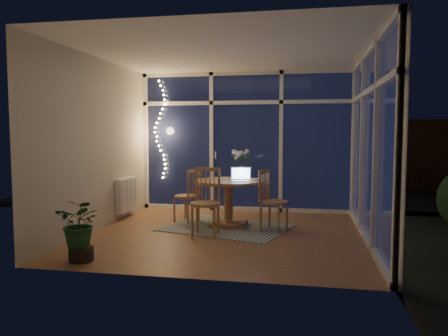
{
  "coord_description": "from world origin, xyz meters",
  "views": [
    {
      "loc": [
        1.1,
        -6.16,
        1.47
      ],
      "look_at": [
        -0.1,
        0.25,
        0.94
      ],
      "focal_mm": 35.0,
      "sensor_mm": 36.0,
      "label": 1
    }
  ],
  "objects": [
    {
      "name": "floor",
      "position": [
        0.0,
        0.0,
        0.0
      ],
      "size": [
        4.0,
        4.0,
        0.0
      ],
      "primitive_type": "plane",
      "color": "brown",
      "rests_on": "ground"
    },
    {
      "name": "ceiling",
      "position": [
        0.0,
        0.0,
        2.6
      ],
      "size": [
        4.0,
        4.0,
        0.0
      ],
      "primitive_type": "plane",
      "color": "white",
      "rests_on": "wall_back"
    },
    {
      "name": "wall_back",
      "position": [
        0.0,
        2.0,
        1.3
      ],
      "size": [
        4.0,
        0.04,
        2.6
      ],
      "primitive_type": "cube",
      "color": "beige",
      "rests_on": "floor"
    },
    {
      "name": "wall_front",
      "position": [
        0.0,
        -2.0,
        1.3
      ],
      "size": [
        4.0,
        0.04,
        2.6
      ],
      "primitive_type": "cube",
      "color": "beige",
      "rests_on": "floor"
    },
    {
      "name": "wall_left",
      "position": [
        -2.0,
        0.0,
        1.3
      ],
      "size": [
        0.04,
        4.0,
        2.6
      ],
      "primitive_type": "cube",
      "color": "beige",
      "rests_on": "floor"
    },
    {
      "name": "wall_right",
      "position": [
        2.0,
        0.0,
        1.3
      ],
      "size": [
        0.04,
        4.0,
        2.6
      ],
      "primitive_type": "cube",
      "color": "beige",
      "rests_on": "floor"
    },
    {
      "name": "window_wall_back",
      "position": [
        0.0,
        1.96,
        1.3
      ],
      "size": [
        4.0,
        0.1,
        2.6
      ],
      "primitive_type": "cube",
      "color": "white",
      "rests_on": "floor"
    },
    {
      "name": "window_wall_right",
      "position": [
        1.96,
        0.0,
        1.3
      ],
      "size": [
        0.1,
        4.0,
        2.6
      ],
      "primitive_type": "cube",
      "color": "white",
      "rests_on": "floor"
    },
    {
      "name": "radiator",
      "position": [
        -1.94,
        0.9,
        0.4
      ],
      "size": [
        0.1,
        0.7,
        0.58
      ],
      "primitive_type": "cube",
      "color": "white",
      "rests_on": "wall_left"
    },
    {
      "name": "fairy_lights",
      "position": [
        -1.65,
        1.88,
        1.52
      ],
      "size": [
        0.24,
        0.1,
        1.85
      ],
      "primitive_type": null,
      "color": "#FFCD66",
      "rests_on": "window_wall_back"
    },
    {
      "name": "garden_patio",
      "position": [
        0.5,
        5.0,
        -0.06
      ],
      "size": [
        12.0,
        6.0,
        0.1
      ],
      "primitive_type": "cube",
      "color": "black",
      "rests_on": "ground"
    },
    {
      "name": "garden_fence",
      "position": [
        0.0,
        5.5,
        0.9
      ],
      "size": [
        11.0,
        0.08,
        1.8
      ],
      "primitive_type": "cube",
      "color": "#341F13",
      "rests_on": "ground"
    },
    {
      "name": "neighbour_roof",
      "position": [
        0.3,
        8.5,
        2.2
      ],
      "size": [
        7.0,
        3.0,
        2.2
      ],
      "primitive_type": "cube",
      "color": "#373943",
      "rests_on": "ground"
    },
    {
      "name": "garden_shrubs",
      "position": [
        -0.8,
        3.4,
        0.45
      ],
      "size": [
        0.9,
        0.9,
        0.9
      ],
      "primitive_type": "sphere",
      "color": "#16331A",
      "rests_on": "ground"
    },
    {
      "name": "rug",
      "position": [
        -0.08,
        0.43,
        0.01
      ],
      "size": [
        2.14,
        1.89,
        0.01
      ],
      "primitive_type": "cube",
      "rotation": [
        0.0,
        0.0,
        -0.28
      ],
      "color": "beige",
      "rests_on": "floor"
    },
    {
      "name": "dining_table",
      "position": [
        -0.08,
        0.53,
        0.36
      ],
      "size": [
        1.33,
        1.33,
        0.73
      ],
      "primitive_type": "cylinder",
      "rotation": [
        0.0,
        0.0,
        -0.28
      ],
      "color": "#A8704C",
      "rests_on": "floor"
    },
    {
      "name": "chair_left",
      "position": [
        -0.82,
        0.72,
        0.45
      ],
      "size": [
        0.55,
        0.55,
        0.89
      ],
      "primitive_type": "cube",
      "rotation": [
        0.0,
        0.0,
        -1.99
      ],
      "color": "#A8704C",
      "rests_on": "floor"
    },
    {
      "name": "chair_right",
      "position": [
        0.65,
        0.29,
        0.46
      ],
      "size": [
        0.56,
        0.56,
        0.93
      ],
      "primitive_type": "cube",
      "rotation": [
        0.0,
        0.0,
        1.19
      ],
      "color": "#A8704C",
      "rests_on": "floor"
    },
    {
      "name": "chair_front",
      "position": [
        -0.28,
        -0.21,
        0.49
      ],
      "size": [
        0.46,
        0.46,
        0.98
      ],
      "primitive_type": "cube",
      "rotation": [
        0.0,
        0.0,
        0.02
      ],
      "color": "#A8704C",
      "rests_on": "floor"
    },
    {
      "name": "laptop",
      "position": [
        0.13,
        0.41,
        0.85
      ],
      "size": [
        0.34,
        0.3,
        0.23
      ],
      "primitive_type": null,
      "rotation": [
        0.0,
        0.0,
        0.1
      ],
      "color": "#B5B6BA",
      "rests_on": "dining_table"
    },
    {
      "name": "flower_vase",
      "position": [
        0.08,
        0.85,
        0.83
      ],
      "size": [
        0.25,
        0.25,
        0.21
      ],
      "primitive_type": "imported",
      "rotation": [
        0.0,
        0.0,
        -0.28
      ],
      "color": "white",
      "rests_on": "dining_table"
    },
    {
      "name": "bowl",
      "position": [
        0.34,
        0.53,
        0.75
      ],
      "size": [
        0.19,
        0.19,
        0.04
      ],
      "primitive_type": "imported",
      "rotation": [
        0.0,
        0.0,
        -0.28
      ],
      "color": "silver",
      "rests_on": "dining_table"
    },
    {
      "name": "newspapers",
      "position": [
        -0.16,
        0.67,
        0.74
      ],
      "size": [
        0.44,
        0.43,
        0.01
      ],
      "primitive_type": "cube",
      "rotation": [
        0.0,
        0.0,
        -0.67
      ],
      "color": "white",
      "rests_on": "dining_table"
    },
    {
      "name": "phone",
      "position": [
        -0.01,
        0.38,
        0.73
      ],
      "size": [
        0.12,
        0.07,
        0.01
      ],
      "primitive_type": "cube",
      "rotation": [
        0.0,
        0.0,
        -0.12
      ],
      "color": "black",
      "rests_on": "dining_table"
    },
    {
      "name": "potted_plant",
      "position": [
        -1.42,
        -1.64,
        0.38
      ],
      "size": [
        0.55,
        0.48,
        0.76
      ],
      "primitive_type": "imported",
      "rotation": [
        0.0,
        0.0,
        -0.02
      ],
      "color": "#194822",
      "rests_on": "floor"
    }
  ]
}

